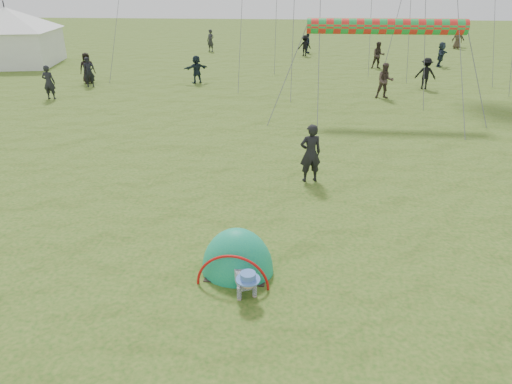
# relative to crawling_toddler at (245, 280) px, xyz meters

# --- Properties ---
(ground) EXTENTS (140.00, 140.00, 0.00)m
(ground) POSITION_rel_crawling_toddler_xyz_m (0.50, -0.12, -0.32)
(ground) COLOR #255615
(crawling_toddler) EXTENTS (0.85, 0.99, 0.64)m
(crawling_toddler) POSITION_rel_crawling_toddler_xyz_m (0.00, 0.00, 0.00)
(crawling_toddler) COLOR black
(crawling_toddler) RESTS_ON ground
(popup_tent) EXTENTS (1.56, 1.31, 1.93)m
(popup_tent) POSITION_rel_crawling_toddler_xyz_m (-0.23, 0.73, -0.32)
(popup_tent) COLOR #0A8B73
(popup_tent) RESTS_ON ground
(standing_adult) EXTENTS (0.73, 0.58, 1.76)m
(standing_adult) POSITION_rel_crawling_toddler_xyz_m (1.34, 5.60, 0.56)
(standing_adult) COLOR black
(standing_adult) RESTS_ON ground
(event_marquee) EXTENTS (7.06, 7.06, 4.14)m
(event_marquee) POSITION_rel_crawling_toddler_xyz_m (-19.32, 24.96, 1.75)
(event_marquee) COLOR white
(event_marquee) RESTS_ON ground
(crowd_person_0) EXTENTS (0.78, 0.68, 1.79)m
(crowd_person_0) POSITION_rel_crawling_toddler_xyz_m (-6.50, 32.83, 0.58)
(crowd_person_0) COLOR #29292D
(crowd_person_0) RESTS_ON ground
(crowd_person_1) EXTENTS (0.86, 0.67, 1.76)m
(crowd_person_1) POSITION_rel_crawling_toddler_xyz_m (5.34, 16.68, 0.56)
(crowd_person_1) COLOR #453531
(crowd_person_1) RESTS_ON ground
(crowd_person_3) EXTENTS (1.15, 0.84, 1.60)m
(crowd_person_3) POSITION_rel_crawling_toddler_xyz_m (1.43, 30.93, 0.48)
(crowd_person_3) COLOR black
(crowd_person_3) RESTS_ON ground
(crowd_person_4) EXTENTS (1.01, 0.88, 1.73)m
(crowd_person_4) POSITION_rel_crawling_toddler_xyz_m (-11.33, 19.08, 0.55)
(crowd_person_4) COLOR black
(crowd_person_4) RESTS_ON ground
(crowd_person_5) EXTENTS (1.49, 1.20, 1.59)m
(crowd_person_5) POSITION_rel_crawling_toddler_xyz_m (-4.98, 19.65, 0.48)
(crowd_person_5) COLOR #1D2A35
(crowd_person_5) RESTS_ON ground
(crowd_person_6) EXTENTS (0.63, 0.43, 1.69)m
(crowd_person_6) POSITION_rel_crawling_toddler_xyz_m (-11.57, 15.03, 0.53)
(crowd_person_6) COLOR black
(crowd_person_6) RESTS_ON ground
(crowd_person_8) EXTENTS (0.44, 0.96, 1.61)m
(crowd_person_8) POSITION_rel_crawling_toddler_xyz_m (1.69, 32.58, 0.49)
(crowd_person_8) COLOR #1A2132
(crowd_person_8) RESTS_ON ground
(crowd_person_9) EXTENTS (1.15, 0.80, 1.62)m
(crowd_person_9) POSITION_rel_crawling_toddler_xyz_m (15.45, 37.84, 0.49)
(crowd_person_9) COLOR black
(crowd_person_9) RESTS_ON ground
(crowd_person_10) EXTENTS (0.97, 0.86, 1.67)m
(crowd_person_10) POSITION_rel_crawling_toddler_xyz_m (14.94, 36.43, 0.52)
(crowd_person_10) COLOR #3C3123
(crowd_person_10) RESTS_ON ground
(crowd_person_11) EXTENTS (1.19, 1.59, 1.67)m
(crowd_person_11) POSITION_rel_crawling_toddler_xyz_m (10.85, 26.67, 0.52)
(crowd_person_11) COLOR #232F3E
(crowd_person_11) RESTS_ON ground
(crowd_person_12) EXTENTS (0.71, 0.61, 1.64)m
(crowd_person_12) POSITION_rel_crawling_toddler_xyz_m (-10.83, 18.14, 0.50)
(crowd_person_12) COLOR black
(crowd_person_12) RESTS_ON ground
(crowd_person_13) EXTENTS (0.89, 0.71, 1.76)m
(crowd_person_13) POSITION_rel_crawling_toddler_xyz_m (6.38, 25.58, 0.56)
(crowd_person_13) COLOR #352B26
(crowd_person_13) RESTS_ON ground
(crowd_person_14) EXTENTS (0.93, 0.98, 1.64)m
(crowd_person_14) POSITION_rel_crawling_toddler_xyz_m (-18.36, 26.28, 0.50)
(crowd_person_14) COLOR black
(crowd_person_14) RESTS_ON ground
(crowd_person_15) EXTENTS (1.19, 0.84, 1.69)m
(crowd_person_15) POSITION_rel_crawling_toddler_xyz_m (7.96, 19.15, 0.52)
(crowd_person_15) COLOR black
(crowd_person_15) RESTS_ON ground
(rainbow_tube_kite) EXTENTS (6.51, 0.64, 0.64)m
(rainbow_tube_kite) POSITION_rel_crawling_toddler_xyz_m (4.46, 13.23, 3.46)
(rainbow_tube_kite) COLOR red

